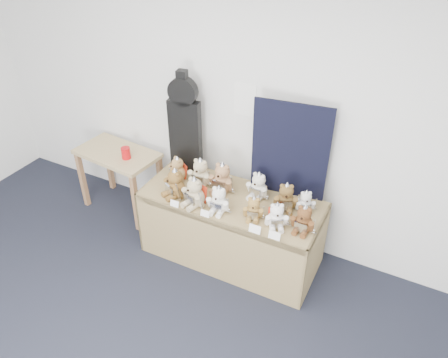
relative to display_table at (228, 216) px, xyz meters
The scene contains 22 objects.
room_shell 1.04m from the display_table, 101.20° to the left, with size 6.00×6.00×6.00m.
display_table is the anchor object (origin of this frame).
side_table 1.40m from the display_table, behind, with size 0.89×0.55×0.71m.
guitar_case 0.94m from the display_table, 152.53° to the left, with size 0.31×0.13×0.99m.
navy_board 0.80m from the display_table, 43.31° to the left, with size 0.66×0.02×0.88m, color black.
red_cup 1.25m from the display_table, behind, with size 0.09×0.09×0.12m, color red.
teddy_front_far_left 0.55m from the display_table, 165.93° to the right, with size 0.24×0.25×0.31m.
teddy_front_left 0.40m from the display_table, 148.58° to the right, with size 0.25×0.23×0.31m.
teddy_front_centre 0.29m from the display_table, 99.10° to the right, with size 0.23×0.19×0.27m.
teddy_front_right 0.38m from the display_table, 17.06° to the right, with size 0.20×0.18×0.24m.
teddy_front_far_right 0.56m from the display_table, 11.50° to the right, with size 0.21×0.21×0.26m.
teddy_front_end 0.74m from the display_table, ahead, with size 0.22×0.18×0.27m.
teddy_back_left 0.46m from the display_table, 159.59° to the left, with size 0.25×0.20×0.30m.
teddy_back_centre_left 0.34m from the display_table, 133.35° to the left, with size 0.26×0.21×0.32m.
teddy_back_centre_right 0.38m from the display_table, 46.51° to the left, with size 0.23×0.19×0.28m.
teddy_back_right 0.56m from the display_table, 18.48° to the left, with size 0.24×0.22×0.28m.
teddy_back_end 0.70m from the display_table, 17.99° to the left, with size 0.19×0.18×0.23m.
teddy_back_far_left 0.65m from the display_table, 169.07° to the left, with size 0.21×0.21×0.26m.
entry_card_a 0.50m from the display_table, 145.98° to the right, with size 0.08×0.00×0.06m, color white.
entry_card_b 0.32m from the display_table, 108.38° to the right, with size 0.08×0.00×0.06m, color white.
entry_card_c 0.48m from the display_table, 34.47° to the right, with size 0.10×0.00×0.07m, color white.
entry_card_d 0.62m from the display_table, 25.09° to the right, with size 0.10×0.00×0.07m, color white.
Camera 1 is at (1.42, -0.72, 3.00)m, focal length 35.00 mm.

